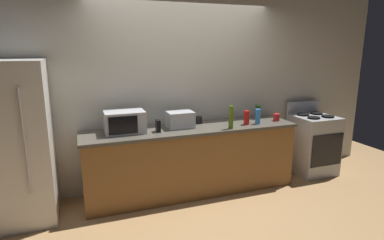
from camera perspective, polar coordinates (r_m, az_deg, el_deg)
name	(u,v)px	position (r m, az deg, el deg)	size (l,w,h in m)	color
ground_plane	(203,204)	(4.11, 1.98, -14.93)	(8.00, 8.00, 0.00)	#A87F51
back_wall	(182,89)	(4.43, -1.83, 5.55)	(6.40, 0.10, 2.70)	beige
counter_run	(192,160)	(4.27, 0.00, -7.19)	(2.84, 0.64, 0.90)	brown
refrigerator	(16,143)	(3.96, -29.19, -3.72)	(0.72, 0.73, 1.80)	white
stove_range	(313,144)	(5.26, 20.97, -4.03)	(0.60, 0.61, 1.08)	#B7BABF
microwave	(125,122)	(3.94, -12.08, -0.33)	(0.48, 0.35, 0.27)	#B7BABF
toaster_oven	(180,120)	(4.12, -2.17, 0.09)	(0.34, 0.26, 0.21)	#B7BABF
cordless_phone	(158,126)	(3.93, -6.16, -1.06)	(0.05, 0.11, 0.15)	black
bottle_olive_oil	(231,117)	(4.07, 7.06, 0.48)	(0.06, 0.06, 0.30)	#4C6B19
bottle_hot_sauce	(247,118)	(4.34, 9.84, 0.42)	(0.08, 0.08, 0.19)	red
bottle_wine	(258,112)	(4.72, 11.77, 1.44)	(0.07, 0.07, 0.20)	#1E3F19
bottle_spray_cleaner	(258,116)	(4.40, 11.80, 0.63)	(0.07, 0.07, 0.21)	#338CE5
mug_black	(199,120)	(4.34, 1.27, 0.02)	(0.09, 0.09, 0.10)	black
mug_red	(276,117)	(4.66, 15.02, 0.49)	(0.09, 0.09, 0.10)	red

